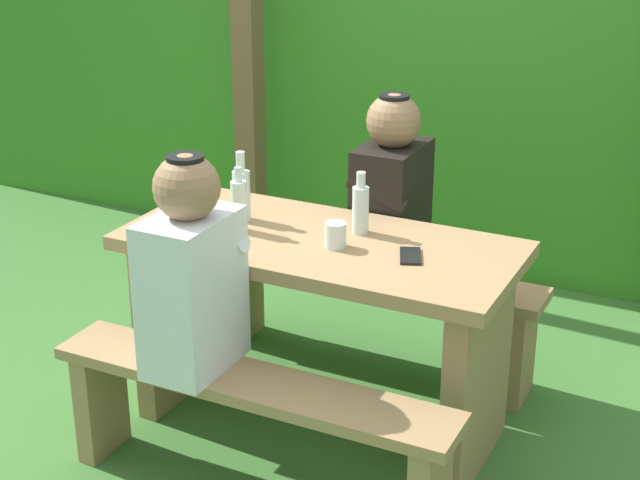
% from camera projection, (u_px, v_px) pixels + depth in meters
% --- Properties ---
extents(ground_plane, '(12.00, 12.00, 0.00)m').
position_uv_depth(ground_plane, '(320.00, 423.00, 3.71)').
color(ground_plane, '#3E7232').
extents(hedge_backdrop, '(6.40, 0.65, 1.72)m').
position_uv_depth(hedge_backdrop, '(488.00, 93.00, 5.00)').
color(hedge_backdrop, '#367F23').
rests_on(hedge_backdrop, ground_plane).
extents(pergola_post_left, '(0.12, 0.12, 2.13)m').
position_uv_depth(pergola_post_left, '(248.00, 56.00, 4.87)').
color(pergola_post_left, brown).
rests_on(pergola_post_left, ground_plane).
extents(picnic_table, '(1.40, 0.64, 0.75)m').
position_uv_depth(picnic_table, '(320.00, 301.00, 3.52)').
color(picnic_table, '#9E7A51').
rests_on(picnic_table, ground_plane).
extents(bench_near, '(1.40, 0.24, 0.45)m').
position_uv_depth(bench_near, '(251.00, 413.00, 3.17)').
color(bench_near, '#9E7A51').
rests_on(bench_near, ground_plane).
extents(bench_far, '(1.40, 0.24, 0.45)m').
position_uv_depth(bench_far, '(374.00, 295.00, 4.01)').
color(bench_far, '#9E7A51').
rests_on(bench_far, ground_plane).
extents(person_white_shirt, '(0.25, 0.35, 0.72)m').
position_uv_depth(person_white_shirt, '(192.00, 272.00, 3.09)').
color(person_white_shirt, silver).
rests_on(person_white_shirt, bench_near).
extents(person_black_coat, '(0.25, 0.35, 0.72)m').
position_uv_depth(person_black_coat, '(391.00, 192.00, 3.81)').
color(person_black_coat, black).
rests_on(person_black_coat, bench_far).
extents(drinking_glass, '(0.07, 0.07, 0.09)m').
position_uv_depth(drinking_glass, '(335.00, 235.00, 3.34)').
color(drinking_glass, silver).
rests_on(drinking_glass, picnic_table).
extents(bottle_left, '(0.06, 0.06, 0.23)m').
position_uv_depth(bottle_left, '(361.00, 208.00, 3.45)').
color(bottle_left, silver).
rests_on(bottle_left, picnic_table).
extents(bottle_right, '(0.07, 0.07, 0.26)m').
position_uv_depth(bottle_right, '(241.00, 193.00, 3.57)').
color(bottle_right, silver).
rests_on(bottle_right, picnic_table).
extents(bottle_center, '(0.06, 0.06, 0.24)m').
position_uv_depth(bottle_center, '(239.00, 205.00, 3.47)').
color(bottle_center, silver).
rests_on(bottle_center, picnic_table).
extents(cell_phone, '(0.12, 0.16, 0.01)m').
position_uv_depth(cell_phone, '(410.00, 256.00, 3.27)').
color(cell_phone, black).
rests_on(cell_phone, picnic_table).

